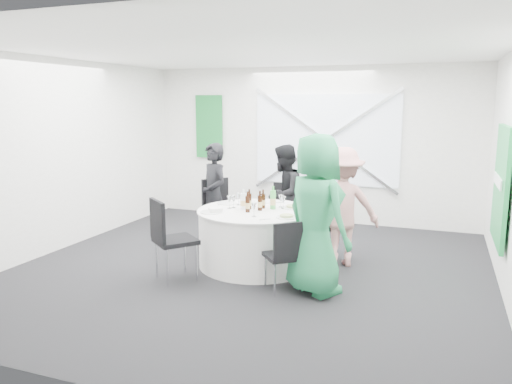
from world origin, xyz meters
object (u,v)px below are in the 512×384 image
(banquet_table, at_px, (256,238))
(clear_water_bottle, at_px, (243,202))
(person_woman_pink, at_px, (342,207))
(chair_front_right, at_px, (285,251))
(chair_back_right, at_px, (335,218))
(person_man_back_left, at_px, (214,195))
(chair_front_left, at_px, (168,233))
(person_man_back, at_px, (284,195))
(chair_back_left, at_px, (219,207))
(person_woman_green, at_px, (316,215))
(chair_back, at_px, (283,209))
(green_water_bottle, at_px, (273,200))

(banquet_table, relative_size, clear_water_bottle, 5.75)
(person_woman_pink, bearing_deg, chair_front_right, 50.69)
(chair_back_right, relative_size, person_man_back_left, 0.65)
(chair_front_right, height_order, chair_front_left, chair_front_left)
(chair_front_left, distance_m, clear_water_bottle, 1.14)
(person_woman_pink, bearing_deg, person_man_back, -56.47)
(chair_back_left, relative_size, person_woman_green, 0.55)
(person_woman_pink, bearing_deg, chair_front_left, 14.94)
(banquet_table, relative_size, chair_back, 1.66)
(chair_back_left, xyz_separation_m, person_woman_green, (1.85, -1.39, 0.32))
(chair_front_right, xyz_separation_m, person_woman_green, (0.31, 0.15, 0.42))
(chair_back_right, xyz_separation_m, person_man_back, (-0.92, 0.56, 0.17))
(chair_back, distance_m, person_woman_pink, 1.23)
(chair_back, relative_size, chair_front_left, 0.92)
(chair_back_left, relative_size, chair_front_left, 0.99)
(chair_front_right, bearing_deg, clear_water_bottle, -82.67)
(chair_back, distance_m, chair_back_right, 1.03)
(clear_water_bottle, bearing_deg, chair_back_right, 28.39)
(chair_back_right, bearing_deg, chair_front_right, -42.88)
(clear_water_bottle, bearing_deg, person_man_back, 80.37)
(chair_front_right, distance_m, person_woman_green, 0.54)
(chair_back, distance_m, chair_back_left, 0.99)
(person_man_back, bearing_deg, chair_back_left, -64.11)
(person_woman_green, relative_size, clear_water_bottle, 6.75)
(banquet_table, relative_size, chair_front_left, 1.53)
(banquet_table, distance_m, chair_front_right, 1.06)
(chair_front_left, height_order, clear_water_bottle, clear_water_bottle)
(chair_back_right, bearing_deg, person_woman_pink, 3.82)
(chair_back_left, bearing_deg, person_man_back, -25.89)
(chair_back, bearing_deg, chair_front_right, -69.63)
(chair_front_right, height_order, green_water_bottle, green_water_bottle)
(chair_back_left, xyz_separation_m, chair_back_right, (1.82, -0.14, 0.00))
(green_water_bottle, bearing_deg, chair_front_left, -132.18)
(chair_front_right, relative_size, clear_water_bottle, 3.14)
(banquet_table, relative_size, chair_front_right, 1.83)
(chair_back_left, distance_m, person_man_back_left, 0.20)
(chair_back_left, height_order, person_man_back, person_man_back)
(person_woman_pink, bearing_deg, clear_water_bottle, -1.84)
(person_woman_green, bearing_deg, chair_front_left, 43.55)
(person_woman_pink, distance_m, clear_water_bottle, 1.31)
(banquet_table, xyz_separation_m, clear_water_bottle, (-0.17, -0.02, 0.48))
(chair_front_left, relative_size, clear_water_bottle, 3.77)
(person_man_back_left, relative_size, person_man_back, 1.02)
(banquet_table, height_order, chair_back_right, chair_back_right)
(chair_back_left, height_order, chair_front_right, chair_back_left)
(person_man_back_left, height_order, person_woman_pink, person_woman_pink)
(person_man_back_left, bearing_deg, clear_water_bottle, -6.59)
(banquet_table, distance_m, person_woman_pink, 1.21)
(chair_front_right, bearing_deg, chair_back, -110.86)
(clear_water_bottle, bearing_deg, chair_front_right, -43.71)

